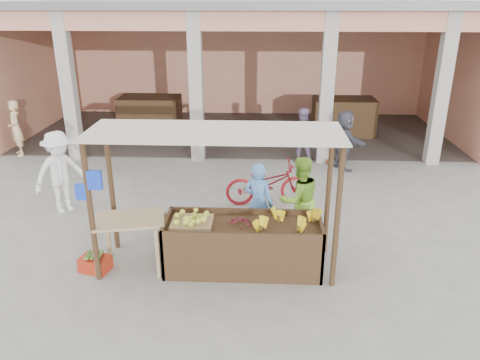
{
  "coord_description": "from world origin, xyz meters",
  "views": [
    {
      "loc": [
        0.77,
        -6.9,
        4.33
      ],
      "look_at": [
        0.39,
        1.2,
        1.14
      ],
      "focal_mm": 35.0,
      "sensor_mm": 36.0,
      "label": 1
    }
  ],
  "objects_px": {
    "fruit_stall": "(243,247)",
    "motorcycle": "(268,182)",
    "vendor_green": "(299,197)",
    "side_table": "(130,226)",
    "red_crate": "(95,264)",
    "vendor_blue": "(258,201)"
  },
  "relations": [
    {
      "from": "red_crate",
      "to": "motorcycle",
      "type": "bearing_deg",
      "value": 58.95
    },
    {
      "from": "fruit_stall",
      "to": "red_crate",
      "type": "height_order",
      "value": "fruit_stall"
    },
    {
      "from": "vendor_blue",
      "to": "motorcycle",
      "type": "bearing_deg",
      "value": -71.68
    },
    {
      "from": "fruit_stall",
      "to": "side_table",
      "type": "bearing_deg",
      "value": -178.81
    },
    {
      "from": "vendor_green",
      "to": "motorcycle",
      "type": "height_order",
      "value": "vendor_green"
    },
    {
      "from": "red_crate",
      "to": "motorcycle",
      "type": "xyz_separation_m",
      "value": [
        2.92,
        2.88,
        0.38
      ]
    },
    {
      "from": "vendor_blue",
      "to": "motorcycle",
      "type": "xyz_separation_m",
      "value": [
        0.19,
        1.74,
        -0.33
      ]
    },
    {
      "from": "vendor_green",
      "to": "fruit_stall",
      "type": "bearing_deg",
      "value": 23.08
    },
    {
      "from": "fruit_stall",
      "to": "motorcycle",
      "type": "distance_m",
      "value": 2.72
    },
    {
      "from": "vendor_blue",
      "to": "vendor_green",
      "type": "xyz_separation_m",
      "value": [
        0.75,
        0.1,
        0.04
      ]
    },
    {
      "from": "fruit_stall",
      "to": "vendor_green",
      "type": "distance_m",
      "value": 1.52
    },
    {
      "from": "red_crate",
      "to": "vendor_blue",
      "type": "distance_m",
      "value": 3.05
    },
    {
      "from": "fruit_stall",
      "to": "motorcycle",
      "type": "bearing_deg",
      "value": 80.88
    },
    {
      "from": "vendor_blue",
      "to": "motorcycle",
      "type": "distance_m",
      "value": 1.78
    },
    {
      "from": "side_table",
      "to": "vendor_blue",
      "type": "xyz_separation_m",
      "value": [
        2.13,
        0.98,
        0.07
      ]
    },
    {
      "from": "vendor_blue",
      "to": "vendor_green",
      "type": "distance_m",
      "value": 0.76
    },
    {
      "from": "vendor_green",
      "to": "red_crate",
      "type": "bearing_deg",
      "value": -3.6
    },
    {
      "from": "fruit_stall",
      "to": "vendor_blue",
      "type": "relative_size",
      "value": 1.55
    },
    {
      "from": "side_table",
      "to": "vendor_green",
      "type": "xyz_separation_m",
      "value": [
        2.88,
        1.08,
        0.1
      ]
    },
    {
      "from": "side_table",
      "to": "motorcycle",
      "type": "distance_m",
      "value": 3.58
    },
    {
      "from": "side_table",
      "to": "red_crate",
      "type": "bearing_deg",
      "value": -177.82
    },
    {
      "from": "vendor_green",
      "to": "motorcycle",
      "type": "xyz_separation_m",
      "value": [
        -0.57,
        1.64,
        -0.37
      ]
    }
  ]
}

